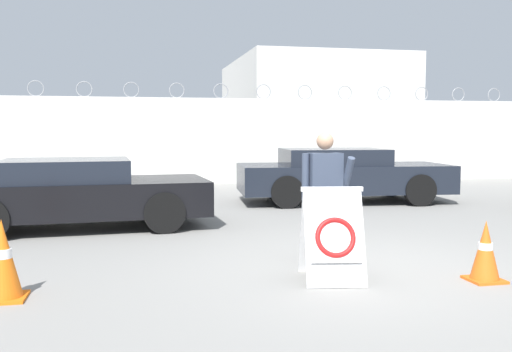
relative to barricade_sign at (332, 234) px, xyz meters
name	(u,v)px	position (x,y,z in m)	size (l,w,h in m)	color
ground_plane	(356,267)	(0.51, 0.53, -0.52)	(90.00, 90.00, 0.00)	gray
perimeter_wall	(221,141)	(0.51, 11.68, 0.81)	(36.00, 0.30, 3.10)	silver
building_block	(310,116)	(5.02, 16.89, 1.73)	(6.20, 7.77, 4.49)	silver
barricade_sign	(332,234)	(0.00, 0.00, 0.00)	(0.76, 0.87, 1.05)	white
security_guard	(325,192)	(0.17, 0.77, 0.38)	(0.62, 0.37, 1.64)	black
traffic_cone_near	(485,251)	(1.65, -0.38, -0.18)	(0.37, 0.37, 0.68)	orange
traffic_cone_mid	(2,260)	(-3.42, 0.00, -0.12)	(0.43, 0.43, 0.80)	orange
parked_car_front_coupe	(77,193)	(-3.09, 4.13, 0.09)	(4.38, 2.19, 1.18)	black
parked_car_rear_sedan	(341,174)	(2.54, 6.54, 0.13)	(4.93, 2.34, 1.24)	black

